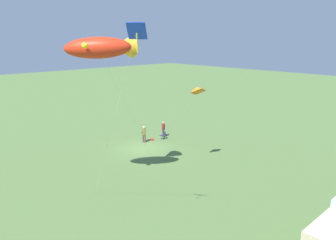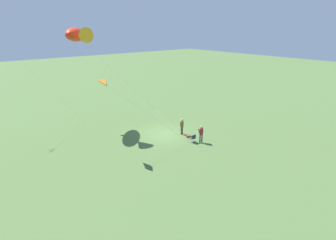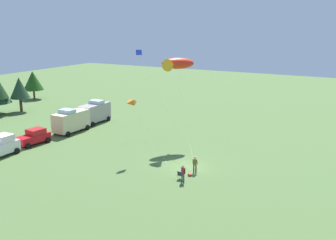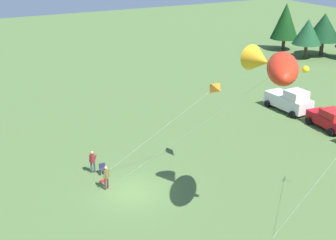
{
  "view_description": "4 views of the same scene",
  "coord_description": "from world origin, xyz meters",
  "px_view_note": "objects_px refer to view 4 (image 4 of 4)",
  "views": [
    {
      "loc": [
        19.16,
        23.83,
        10.51
      ],
      "look_at": [
        -1.38,
        2.07,
        3.0
      ],
      "focal_mm": 35.0,
      "sensor_mm": 36.0,
      "label": 1
    },
    {
      "loc": [
        -20.02,
        15.81,
        10.69
      ],
      "look_at": [
        -1.31,
        0.53,
        2.04
      ],
      "focal_mm": 28.0,
      "sensor_mm": 36.0,
      "label": 2
    },
    {
      "loc": [
        -35.19,
        -16.98,
        14.83
      ],
      "look_at": [
        -2.53,
        1.0,
        5.51
      ],
      "focal_mm": 42.0,
      "sensor_mm": 36.0,
      "label": 3
    },
    {
      "loc": [
        25.75,
        -10.79,
        16.2
      ],
      "look_at": [
        -2.34,
        3.95,
        3.76
      ],
      "focal_mm": 50.0,
      "sensor_mm": 36.0,
      "label": 4
    }
  ],
  "objects_px": {
    "person_spectator": "(92,160)",
    "backpack_on_grass": "(103,181)",
    "truck_white_pickup": "(290,101)",
    "kite_delta_orange": "(211,87)",
    "car_red_sedan": "(330,119)",
    "person_kite_flyer": "(106,176)",
    "folding_chair": "(103,168)",
    "kite_large_fish": "(277,66)"
  },
  "relations": [
    {
      "from": "car_red_sedan",
      "to": "kite_large_fish",
      "type": "relative_size",
      "value": 0.39
    },
    {
      "from": "folding_chair",
      "to": "truck_white_pickup",
      "type": "relative_size",
      "value": 0.16
    },
    {
      "from": "truck_white_pickup",
      "to": "kite_delta_orange",
      "type": "xyz_separation_m",
      "value": [
        6.97,
        -13.86,
        5.34
      ]
    },
    {
      "from": "person_kite_flyer",
      "to": "kite_large_fish",
      "type": "xyz_separation_m",
      "value": [
        8.57,
        6.69,
        8.89
      ]
    },
    {
      "from": "backpack_on_grass",
      "to": "truck_white_pickup",
      "type": "relative_size",
      "value": 0.06
    },
    {
      "from": "truck_white_pickup",
      "to": "car_red_sedan",
      "type": "xyz_separation_m",
      "value": [
        5.25,
        0.08,
        -0.15
      ]
    },
    {
      "from": "car_red_sedan",
      "to": "person_kite_flyer",
      "type": "bearing_deg",
      "value": -82.7
    },
    {
      "from": "folding_chair",
      "to": "truck_white_pickup",
      "type": "distance_m",
      "value": 21.47
    },
    {
      "from": "person_kite_flyer",
      "to": "backpack_on_grass",
      "type": "distance_m",
      "value": 1.38
    },
    {
      "from": "person_kite_flyer",
      "to": "car_red_sedan",
      "type": "xyz_separation_m",
      "value": [
        -0.93,
        21.7,
        -0.07
      ]
    },
    {
      "from": "folding_chair",
      "to": "backpack_on_grass",
      "type": "relative_size",
      "value": 2.56
    },
    {
      "from": "person_spectator",
      "to": "car_red_sedan",
      "type": "xyz_separation_m",
      "value": [
        1.81,
        21.73,
        -0.07
      ]
    },
    {
      "from": "person_spectator",
      "to": "car_red_sedan",
      "type": "relative_size",
      "value": 0.4
    },
    {
      "from": "person_spectator",
      "to": "backpack_on_grass",
      "type": "height_order",
      "value": "person_spectator"
    },
    {
      "from": "backpack_on_grass",
      "to": "kite_large_fish",
      "type": "bearing_deg",
      "value": 34.55
    },
    {
      "from": "folding_chair",
      "to": "person_kite_flyer",
      "type": "bearing_deg",
      "value": -12.38
    },
    {
      "from": "truck_white_pickup",
      "to": "person_kite_flyer",
      "type": "bearing_deg",
      "value": -75.78
    },
    {
      "from": "folding_chair",
      "to": "car_red_sedan",
      "type": "xyz_separation_m",
      "value": [
        1.27,
        21.17,
        0.46
      ]
    },
    {
      "from": "backpack_on_grass",
      "to": "truck_white_pickup",
      "type": "xyz_separation_m",
      "value": [
        -5.15,
        21.55,
        0.99
      ]
    },
    {
      "from": "person_spectator",
      "to": "folding_chair",
      "type": "bearing_deg",
      "value": 62.71
    },
    {
      "from": "person_spectator",
      "to": "truck_white_pickup",
      "type": "relative_size",
      "value": 0.34
    },
    {
      "from": "kite_delta_orange",
      "to": "kite_large_fish",
      "type": "bearing_deg",
      "value": -7.86
    },
    {
      "from": "car_red_sedan",
      "to": "folding_chair",
      "type": "bearing_deg",
      "value": -88.6
    },
    {
      "from": "truck_white_pickup",
      "to": "car_red_sedan",
      "type": "distance_m",
      "value": 5.25
    },
    {
      "from": "kite_delta_orange",
      "to": "car_red_sedan",
      "type": "bearing_deg",
      "value": 97.03
    },
    {
      "from": "car_red_sedan",
      "to": "kite_large_fish",
      "type": "xyz_separation_m",
      "value": [
        9.5,
        -15.01,
        8.96
      ]
    },
    {
      "from": "backpack_on_grass",
      "to": "folding_chair",
      "type": "bearing_deg",
      "value": 158.78
    },
    {
      "from": "truck_white_pickup",
      "to": "kite_large_fish",
      "type": "xyz_separation_m",
      "value": [
        14.75,
        -14.93,
        8.81
      ]
    },
    {
      "from": "person_kite_flyer",
      "to": "backpack_on_grass",
      "type": "relative_size",
      "value": 5.44
    },
    {
      "from": "person_spectator",
      "to": "truck_white_pickup",
      "type": "distance_m",
      "value": 21.93
    },
    {
      "from": "person_kite_flyer",
      "to": "kite_delta_orange",
      "type": "relative_size",
      "value": 0.24
    },
    {
      "from": "car_red_sedan",
      "to": "kite_delta_orange",
      "type": "height_order",
      "value": "kite_delta_orange"
    },
    {
      "from": "kite_large_fish",
      "to": "kite_delta_orange",
      "type": "relative_size",
      "value": 1.52
    },
    {
      "from": "folding_chair",
      "to": "backpack_on_grass",
      "type": "xyz_separation_m",
      "value": [
        1.17,
        -0.45,
        -0.38
      ]
    },
    {
      "from": "folding_chair",
      "to": "car_red_sedan",
      "type": "distance_m",
      "value": 21.21
    },
    {
      "from": "kite_large_fish",
      "to": "folding_chair",
      "type": "bearing_deg",
      "value": -150.24
    },
    {
      "from": "folding_chair",
      "to": "person_spectator",
      "type": "height_order",
      "value": "person_spectator"
    },
    {
      "from": "car_red_sedan",
      "to": "person_spectator",
      "type": "bearing_deg",
      "value": -89.92
    },
    {
      "from": "truck_white_pickup",
      "to": "kite_delta_orange",
      "type": "height_order",
      "value": "kite_delta_orange"
    },
    {
      "from": "folding_chair",
      "to": "person_spectator",
      "type": "distance_m",
      "value": 0.94
    },
    {
      "from": "kite_large_fish",
      "to": "kite_delta_orange",
      "type": "xyz_separation_m",
      "value": [
        -7.78,
        1.07,
        -3.47
      ]
    },
    {
      "from": "backpack_on_grass",
      "to": "truck_white_pickup",
      "type": "distance_m",
      "value": 22.18
    }
  ]
}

